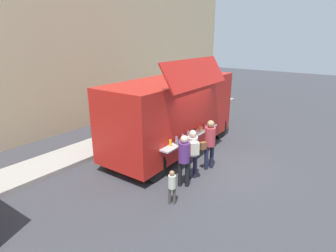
% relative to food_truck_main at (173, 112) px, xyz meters
% --- Properties ---
extents(ground_plane, '(60.00, 60.00, 0.00)m').
position_rel_food_truck_main_xyz_m(ground_plane, '(-0.16, -1.93, -1.57)').
color(ground_plane, '#38383D').
extents(curb_strip, '(28.00, 1.60, 0.15)m').
position_rel_food_truck_main_xyz_m(curb_strip, '(-4.00, 2.62, -1.50)').
color(curb_strip, '#9E998E').
rests_on(curb_strip, ground).
extents(building_behind, '(32.00, 2.40, 7.20)m').
position_rel_food_truck_main_xyz_m(building_behind, '(-3.00, 6.52, 2.03)').
color(building_behind, tan).
rests_on(building_behind, ground).
extents(food_truck_main, '(6.23, 2.94, 3.70)m').
position_rel_food_truck_main_xyz_m(food_truck_main, '(0.00, 0.00, 0.00)').
color(food_truck_main, red).
rests_on(food_truck_main, ground).
extents(trash_bin, '(0.60, 0.60, 0.87)m').
position_rel_food_truck_main_xyz_m(trash_bin, '(3.64, 2.32, -1.13)').
color(trash_bin, '#2D5F36').
rests_on(trash_bin, ground).
extents(customer_front_ordering, '(0.56, 0.40, 1.75)m').
position_rel_food_truck_main_xyz_m(customer_front_ordering, '(-0.59, -1.98, -0.53)').
color(customer_front_ordering, '#1D2139').
rests_on(customer_front_ordering, ground).
extents(customer_mid_with_backpack, '(0.50, 0.51, 1.64)m').
position_rel_food_truck_main_xyz_m(customer_mid_with_backpack, '(-1.52, -1.89, -0.57)').
color(customer_mid_with_backpack, '#1E2238').
rests_on(customer_mid_with_backpack, ground).
extents(customer_rear_waiting, '(0.34, 0.34, 1.65)m').
position_rel_food_truck_main_xyz_m(customer_rear_waiting, '(-2.08, -1.94, -0.58)').
color(customer_rear_waiting, black).
rests_on(customer_rear_waiting, ground).
extents(child_near_queue, '(0.21, 0.21, 1.01)m').
position_rel_food_truck_main_xyz_m(child_near_queue, '(-3.06, -2.23, -0.97)').
color(child_near_queue, '#4A4341').
rests_on(child_near_queue, ground).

